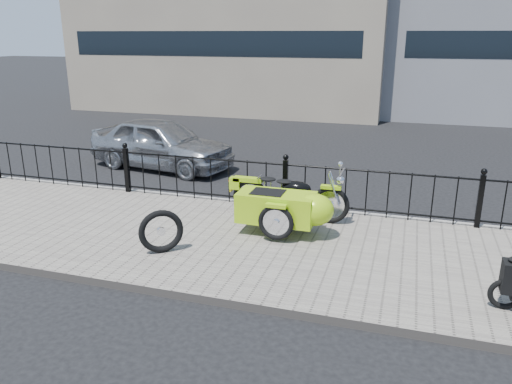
% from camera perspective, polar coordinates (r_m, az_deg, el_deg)
% --- Properties ---
extents(ground, '(120.00, 120.00, 0.00)m').
position_cam_1_polar(ground, '(8.73, 1.19, -5.23)').
color(ground, black).
rests_on(ground, ground).
extents(sidewalk, '(30.00, 3.80, 0.12)m').
position_cam_1_polar(sidewalk, '(8.26, 0.22, -6.13)').
color(sidewalk, slate).
rests_on(sidewalk, ground).
extents(curb, '(30.00, 0.10, 0.12)m').
position_cam_1_polar(curb, '(10.00, 3.50, -1.84)').
color(curb, gray).
rests_on(curb, ground).
extents(iron_fence, '(14.11, 0.11, 1.08)m').
position_cam_1_polar(iron_fence, '(9.71, 3.36, 0.83)').
color(iron_fence, black).
rests_on(iron_fence, sidewalk).
extents(motorcycle_sidecar, '(2.28, 1.48, 0.98)m').
position_cam_1_polar(motorcycle_sidecar, '(8.53, 3.73, -1.53)').
color(motorcycle_sidecar, black).
rests_on(motorcycle_sidecar, sidewalk).
extents(spare_tire, '(0.61, 0.51, 0.70)m').
position_cam_1_polar(spare_tire, '(7.88, -10.79, -4.44)').
color(spare_tire, black).
rests_on(spare_tire, sidewalk).
extents(sedan_car, '(4.10, 2.20, 1.32)m').
position_cam_1_polar(sedan_car, '(13.31, -10.77, 5.50)').
color(sedan_car, '#A2A4A8').
rests_on(sedan_car, ground).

